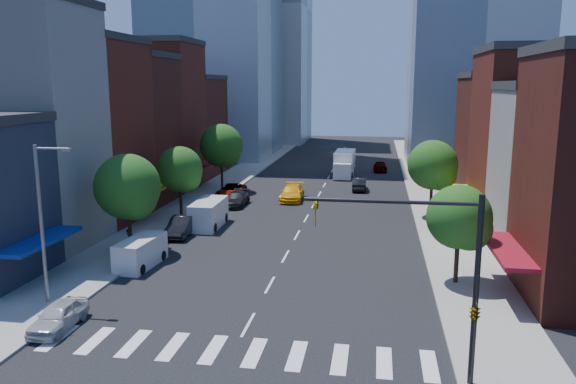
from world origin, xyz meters
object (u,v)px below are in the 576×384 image
taxi (292,193)px  pedestrian_near (139,244)px  pedestrian_far (129,239)px  traffic_car_oncoming (359,184)px  traffic_car_far (380,166)px  box_truck (344,164)px  parked_car_rear (236,199)px  parked_car_second (181,226)px  cargo_van_far (208,214)px  cargo_van_near (140,253)px  parked_car_third (231,191)px  parked_car_front (58,316)px

taxi → pedestrian_near: pedestrian_near is taller
pedestrian_far → traffic_car_oncoming: bearing=147.3°
traffic_car_far → box_truck: (-4.89, -4.73, 0.82)m
parked_car_rear → traffic_car_oncoming: 16.32m
traffic_car_oncoming → box_truck: 10.76m
parked_car_second → pedestrian_far: pedestrian_far is taller
parked_car_second → cargo_van_far: cargo_van_far is taller
parked_car_rear → box_truck: bearing=66.3°
taxi → parked_car_rear: bearing=-146.3°
parked_car_second → traffic_car_oncoming: (13.91, 22.78, -0.04)m
parked_car_rear → pedestrian_far: (-3.98, -17.00, 0.22)m
traffic_car_oncoming → box_truck: (-2.40, 10.45, 0.84)m
cargo_van_near → pedestrian_near: size_ratio=3.02×
parked_car_third → pedestrian_far: size_ratio=3.40×
cargo_van_near → parked_car_second: bearing=93.7°
parked_car_front → cargo_van_near: 10.14m
parked_car_third → cargo_van_near: 24.43m
taxi → pedestrian_near: 23.21m
pedestrian_near → parked_car_front: bearing=-152.4°
pedestrian_near → parked_car_second: bearing=13.6°
box_truck → parked_car_front: bearing=-101.7°
taxi → pedestrian_far: size_ratio=3.60×
parked_car_rear → taxi: (5.27, 3.74, 0.10)m
parked_car_front → box_truck: box_truck is taller
traffic_car_oncoming → pedestrian_far: bearing=58.4°
parked_car_front → parked_car_rear: bearing=85.1°
parked_car_third → pedestrian_far: bearing=-94.8°
pedestrian_near → box_truck: bearing=5.3°
parked_car_second → pedestrian_near: size_ratio=3.02×
cargo_van_near → pedestrian_far: (-2.31, 3.23, -0.05)m
taxi → pedestrian_far: (-9.25, -20.74, 0.12)m
box_truck → pedestrian_near: box_truck is taller
traffic_car_far → taxi: bearing=64.4°
cargo_van_far → traffic_car_oncoming: (12.52, 19.67, -0.41)m
pedestrian_near → pedestrian_far: (-1.32, 1.08, -0.01)m
cargo_van_far → parked_car_rear: bearing=87.3°
cargo_van_near → parked_car_third: bearing=93.7°
parked_car_second → box_truck: (11.51, 33.23, 0.81)m
parked_car_second → taxi: (6.93, 15.74, 0.03)m
parked_car_front → pedestrian_near: size_ratio=2.59×
parked_car_third → pedestrian_far: 21.32m
pedestrian_far → traffic_car_far: bearing=154.0°
parked_car_second → pedestrian_near: pedestrian_near is taller
cargo_van_far → taxi: 13.79m
cargo_van_far → traffic_car_far: bearing=65.7°
parked_car_front → traffic_car_far: (16.40, 56.33, 0.08)m
parked_car_front → parked_car_second: size_ratio=0.86×
parked_car_third → pedestrian_far: (-2.32, -21.20, 0.19)m
parked_car_second → parked_car_rear: (1.66, 12.00, -0.07)m
cargo_van_far → pedestrian_far: size_ratio=3.53×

